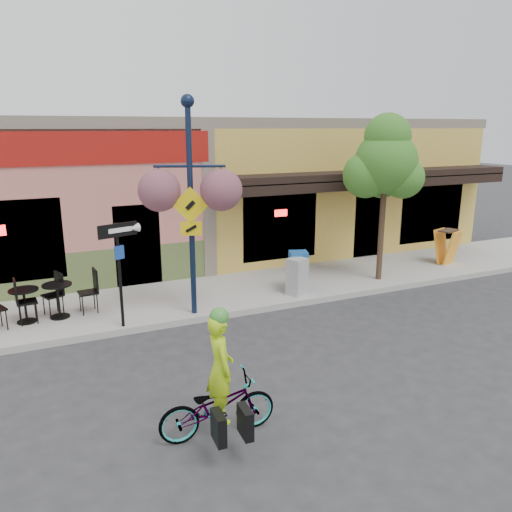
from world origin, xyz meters
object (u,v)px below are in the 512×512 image
Objects in this scene: street_tree at (383,198)px; lamp_post at (191,209)px; building at (198,185)px; bicycle at (218,407)px; newspaper_box_blue at (298,270)px; newspaper_box_grey at (297,276)px; one_way_sign at (120,276)px; cyclist_rider at (220,384)px.

lamp_post is at bearing -175.79° from street_tree.
building is 4.03× the size of street_tree.
street_tree reaches higher than bicycle.
building is 17.95× the size of newspaper_box_blue.
street_tree is (6.49, 4.79, 1.97)m from bicycle.
bicycle is at bearing -106.72° from building.
newspaper_box_blue is (2.97, 0.51, -1.88)m from lamp_post.
building is 10.83× the size of bicycle.
building is 7.10m from lamp_post.
newspaper_box_blue is at bearing 33.22° from newspaper_box_grey.
bicycle is 0.35× the size of lamp_post.
building is 8.18× the size of one_way_sign.
building is at bearing -13.32° from cyclist_rider.
street_tree is at bearing -50.43° from bicycle.
lamp_post reaches higher than newspaper_box_grey.
newspaper_box_blue is at bearing -36.04° from bicycle.
building reaches higher than cyclist_rider.
newspaper_box_grey is (3.73, 4.57, -0.16)m from cyclist_rider.
street_tree is (2.71, 0.21, 1.79)m from newspaper_box_grey.
one_way_sign is 0.49× the size of street_tree.
bicycle is 4.96m from lamp_post.
street_tree is (3.15, -6.31, 0.16)m from building.
newspaper_box_grey is (2.75, 0.19, -1.92)m from lamp_post.
lamp_post is (-2.31, -6.71, 0.28)m from building.
lamp_post is 3.55m from newspaper_box_blue.
one_way_sign reaches higher than newspaper_box_grey.
one_way_sign is at bearing -154.17° from lamp_post.
one_way_sign reaches higher than cyclist_rider.
lamp_post is at bearing -12.67° from one_way_sign.
cyclist_rider is at bearing -111.40° from newspaper_box_blue.
bicycle is 5.94m from newspaper_box_grey.
newspaper_box_blue is 0.39m from newspaper_box_grey.
street_tree is (7.07, 0.54, 1.15)m from one_way_sign.
newspaper_box_grey is (3.78, 4.57, 0.17)m from bicycle.
cyclist_rider is at bearing -152.87° from newspaper_box_grey.
building is at bearing 116.57° from street_tree.
lamp_post reaches higher than street_tree.
building reaches higher than bicycle.
newspaper_box_grey is at bearing -36.44° from bicycle.
bicycle is 0.34m from cyclist_rider.
street_tree reaches higher than cyclist_rider.
cyclist_rider is (0.05, 0.00, 0.33)m from bicycle.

